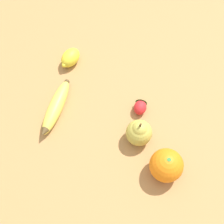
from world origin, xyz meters
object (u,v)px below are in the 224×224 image
object	(u,v)px
banana	(56,107)
pear	(139,132)
strawberry	(140,106)
lemon	(70,58)
orange	(166,165)

from	to	relation	value
banana	pear	xyz separation A→B (m)	(-0.06, -0.24, 0.02)
strawberry	lemon	world-z (taller)	lemon
strawberry	orange	bearing A→B (deg)	-149.80
banana	lemon	size ratio (longest dim) A/B	2.30
banana	strawberry	distance (m)	0.24
pear	lemon	bearing A→B (deg)	43.22
banana	orange	size ratio (longest dim) A/B	2.26
banana	pear	world-z (taller)	pear
orange	banana	bearing A→B (deg)	64.24
orange	lemon	xyz separation A→B (m)	(0.32, 0.30, -0.02)
orange	pear	bearing A→B (deg)	40.16
orange	lemon	distance (m)	0.44
strawberry	lemon	bearing A→B (deg)	64.69
orange	strawberry	size ratio (longest dim) A/B	1.63
strawberry	banana	bearing A→B (deg)	104.28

